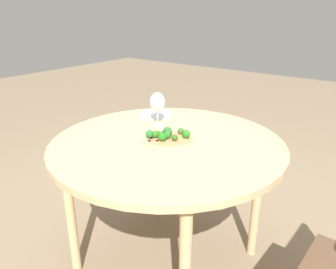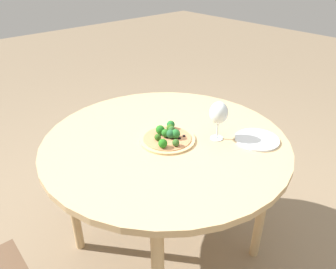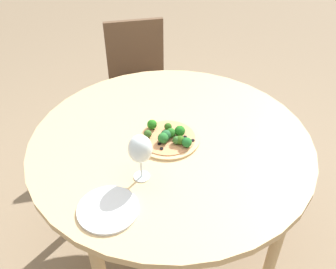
{
  "view_description": "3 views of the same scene",
  "coord_description": "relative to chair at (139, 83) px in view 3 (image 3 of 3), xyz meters",
  "views": [
    {
      "loc": [
        1.21,
        0.91,
        1.38
      ],
      "look_at": [
        -0.01,
        -0.0,
        0.79
      ],
      "focal_mm": 35.0,
      "sensor_mm": 36.0,
      "label": 1
    },
    {
      "loc": [
        -1.0,
        0.89,
        1.55
      ],
      "look_at": [
        -0.01,
        -0.0,
        0.79
      ],
      "focal_mm": 35.0,
      "sensor_mm": 36.0,
      "label": 2
    },
    {
      "loc": [
        -0.3,
        -1.16,
        1.74
      ],
      "look_at": [
        -0.01,
        -0.0,
        0.79
      ],
      "focal_mm": 40.0,
      "sensor_mm": 36.0,
      "label": 3
    }
  ],
  "objects": [
    {
      "name": "dining_table",
      "position": [
        -0.03,
        -0.99,
        0.23
      ],
      "size": [
        1.17,
        1.17,
        0.76
      ],
      "color": "tan",
      "rests_on": "ground_plane"
    },
    {
      "name": "pizza",
      "position": [
        -0.05,
        -0.99,
        0.32
      ],
      "size": [
        0.26,
        0.26,
        0.06
      ],
      "color": "tan",
      "rests_on": "dining_table"
    },
    {
      "name": "chair",
      "position": [
        0.0,
        0.0,
        0.0
      ],
      "size": [
        0.41,
        0.41,
        0.84
      ],
      "rotation": [
        0.0,
        0.0,
        -0.04
      ],
      "color": "brown",
      "rests_on": "ground_plane"
    },
    {
      "name": "ground_plane",
      "position": [
        -0.03,
        -0.99,
        -0.45
      ],
      "size": [
        12.0,
        12.0,
        0.0
      ],
      "primitive_type": "plane",
      "color": "#847056"
    },
    {
      "name": "wine_glass",
      "position": [
        -0.19,
        -1.17,
        0.44
      ],
      "size": [
        0.09,
        0.09,
        0.19
      ],
      "color": "silver",
      "rests_on": "dining_table"
    },
    {
      "name": "plate_near",
      "position": [
        -0.33,
        -1.3,
        0.31
      ],
      "size": [
        0.21,
        0.21,
        0.01
      ],
      "color": "silver",
      "rests_on": "dining_table"
    }
  ]
}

